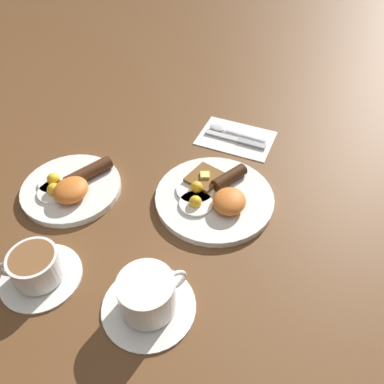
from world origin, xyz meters
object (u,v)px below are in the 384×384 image
teacup_far (37,269)px  spoon (224,129)px  breakfast_plate_far (71,187)px  teacup_near (148,297)px  breakfast_plate_near (215,196)px  knife (238,140)px

teacup_far → spoon: teacup_far is taller
breakfast_plate_far → teacup_far: 0.22m
teacup_near → spoon: teacup_near is taller
spoon → teacup_far: bearing=77.0°
breakfast_plate_near → breakfast_plate_far: 0.31m
teacup_near → breakfast_plate_near: bearing=-7.1°
breakfast_plate_near → teacup_near: teacup_near is taller
breakfast_plate_near → teacup_far: (-0.28, 0.24, 0.01)m
teacup_near → teacup_far: size_ratio=1.11×
breakfast_plate_far → knife: (0.29, -0.30, -0.01)m
breakfast_plate_far → teacup_far: bearing=-163.3°
knife → breakfast_plate_near: bearing=95.6°
teacup_near → teacup_far: teacup_near is taller
teacup_far → knife: bearing=-25.7°
breakfast_plate_near → spoon: bearing=10.9°
teacup_far → knife: (0.50, -0.24, -0.02)m
knife → spoon: bearing=-26.9°
breakfast_plate_near → knife: size_ratio=1.57×
breakfast_plate_near → knife: 0.22m
teacup_far → teacup_near: bearing=-87.2°
breakfast_plate_far → teacup_near: teacup_near is taller
knife → spoon: (0.03, 0.05, 0.00)m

